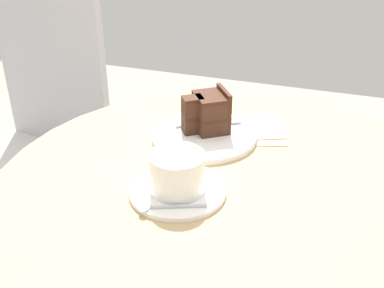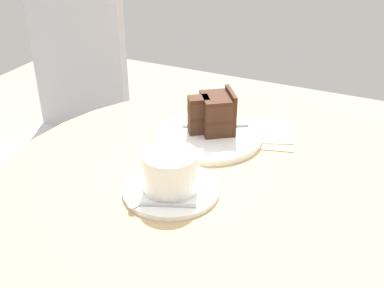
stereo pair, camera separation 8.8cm
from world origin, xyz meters
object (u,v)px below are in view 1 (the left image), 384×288
Objects in this scene: teaspoon at (163,207)px; napkin at (255,129)px; fork at (216,123)px; cake_slice at (209,113)px; saucer at (178,190)px; cake_plate at (204,135)px; coffee_cup at (178,171)px; cafe_chair at (39,129)px.

napkin is (0.33, -0.08, -0.01)m from teaspoon.
cake_slice is at bearing -134.76° from fork.
cake_plate reaches higher than saucer.
coffee_cup reaches higher than teaspoon.
cafe_chair is at bearing 55.47° from coffee_cup.
saucer is at bearing -177.24° from cake_slice.
coffee_cup is 1.20× the size of cake_slice.
cake_slice reaches higher than napkin.
teaspoon reaches higher than napkin.
coffee_cup is 0.76× the size of napkin.
teaspoon is 0.11× the size of cafe_chair.
coffee_cup is at bearing -118.85° from fork.
teaspoon is at bearing 176.04° from coffee_cup.
cake_slice is 0.05m from fork.
saucer is 0.20m from cake_plate.
coffee_cup is 0.25m from fork.
cake_slice is 0.11× the size of cafe_chair.
cafe_chair is at bearing -60.25° from teaspoon.
teaspoon is 0.31m from fork.
coffee_cup reaches higher than saucer.
coffee_cup reaches higher than napkin.
cafe_chair is (0.17, 0.55, -0.21)m from cake_slice.
fork is (0.25, 0.00, 0.01)m from saucer.
cafe_chair is at bearing 71.32° from cake_plate.
fork is at bearing -111.77° from teaspoon.
cake_slice is 0.61m from cafe_chair.
saucer is 1.30× the size of fork.
saucer is at bearing -26.05° from cafe_chair.
cake_plate is (0.26, 0.01, -0.01)m from teaspoon.
saucer is 0.28m from napkin.
saucer is 1.60× the size of cake_slice.
cafe_chair reaches higher than napkin.
cake_slice reaches higher than coffee_cup.
coffee_cup is at bearing 164.23° from napkin.
fork is at bearing -14.76° from cake_plate.
cake_slice is 0.81× the size of fork.
cafe_chair reaches higher than fork.
coffee_cup is 0.71m from cafe_chair.
saucer is 0.70m from cafe_chair.
fork is at bearing -15.07° from cake_slice.
cake_slice is (0.02, -0.00, 0.04)m from cake_plate.
coffee_cup is 0.98× the size of fork.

